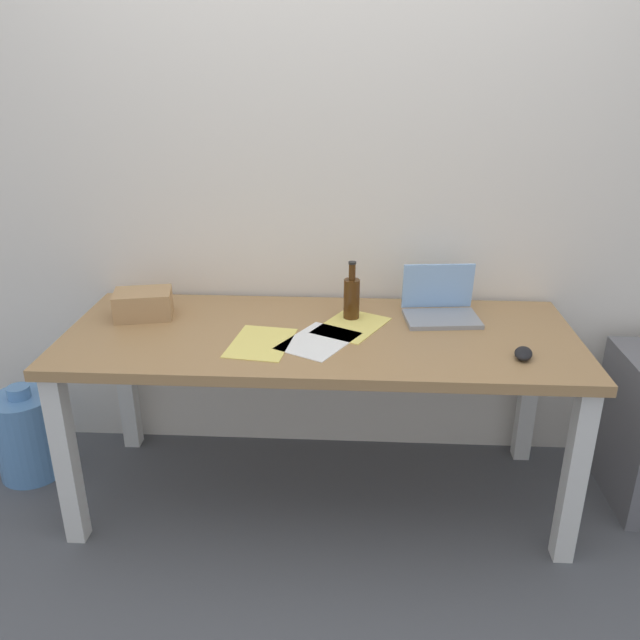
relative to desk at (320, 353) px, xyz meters
The scene contains 11 objects.
ground_plane 0.65m from the desk, ahead, with size 8.00×8.00×0.00m, color #515459.
back_wall 0.78m from the desk, 90.00° to the left, with size 5.20×0.08×2.60m, color silver.
desk is the anchor object (origin of this frame).
laptop_right 0.52m from the desk, 20.37° to the left, with size 0.31×0.24×0.21m.
beer_bottle 0.26m from the desk, 51.94° to the left, with size 0.06×0.06×0.24m.
computer_mouse 0.75m from the desk, 14.43° to the right, with size 0.06×0.10×0.03m, color black.
cardboard_box 0.74m from the desk, behind, with size 0.22×0.16×0.11m, color tan.
paper_yellow_folder 0.26m from the desk, 151.60° to the right, with size 0.21×0.30×0.00m, color #F4E06B.
paper_sheet_center 0.12m from the desk, 90.61° to the right, with size 0.21×0.30×0.00m, color white.
paper_sheet_near_back 0.16m from the desk, 29.88° to the left, with size 0.21×0.30×0.00m, color #F4E06B.
water_cooler_jug 1.36m from the desk, behind, with size 0.27×0.27×0.43m.
Camera 1 is at (0.13, -2.22, 1.70)m, focal length 35.77 mm.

